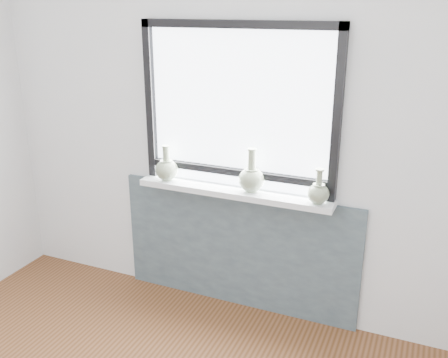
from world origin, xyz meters
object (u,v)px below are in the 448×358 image
at_px(windowsill, 234,192).
at_px(vase_b, 252,178).
at_px(vase_a, 167,169).
at_px(vase_c, 318,192).

xyz_separation_m(windowsill, vase_b, (0.12, 0.01, 0.11)).
height_order(vase_a, vase_c, vase_a).
relative_size(windowsill, vase_b, 4.63).
bearing_deg(vase_b, vase_c, -4.62).
relative_size(windowsill, vase_c, 6.04).
bearing_deg(vase_c, vase_a, 179.24).
height_order(windowsill, vase_c, vase_c).
xyz_separation_m(windowsill, vase_c, (0.56, -0.03, 0.09)).
distance_m(vase_a, vase_c, 1.05).
bearing_deg(vase_a, vase_c, -0.76).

